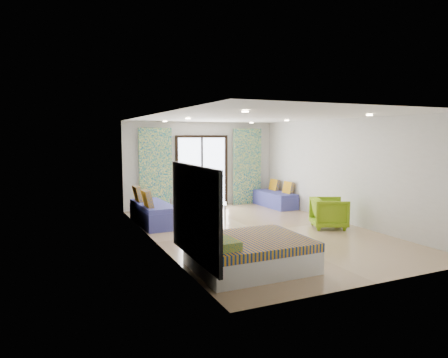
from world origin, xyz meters
name	(u,v)px	position (x,y,z in m)	size (l,w,h in m)	color
floor	(258,231)	(0.00, 0.00, 0.00)	(5.00, 7.50, 0.01)	#9D7E5D
ceiling	(259,117)	(0.00, 0.00, 2.70)	(5.00, 7.50, 0.01)	silver
wall_back	(202,164)	(0.00, 3.75, 1.35)	(5.00, 0.01, 2.70)	silver
wall_front	(381,197)	(0.00, -3.75, 1.35)	(5.00, 0.01, 2.70)	silver
wall_left	(154,179)	(-2.50, 0.00, 1.35)	(0.01, 7.50, 2.70)	silver
wall_right	(343,171)	(2.50, 0.00, 1.35)	(0.01, 7.50, 2.70)	silver
balcony_door	(202,167)	(0.00, 3.72, 1.26)	(1.76, 0.08, 2.28)	black
balcony_rail	(202,177)	(0.00, 3.73, 0.95)	(1.52, 0.03, 0.04)	#595451
curtain_left	(156,170)	(-1.55, 3.57, 1.25)	(1.00, 0.10, 2.50)	silver
curtain_right	(247,166)	(1.55, 3.57, 1.25)	(1.00, 0.10, 2.50)	silver
downlight_a	(245,112)	(-1.40, -2.00, 2.67)	(0.12, 0.12, 0.02)	#FFE0B2
downlight_b	(369,115)	(1.40, -2.00, 2.67)	(0.12, 0.12, 0.02)	#FFE0B2
downlight_c	(188,119)	(-1.40, 1.00, 2.67)	(0.12, 0.12, 0.02)	#FFE0B2
downlight_d	(287,120)	(1.40, 1.00, 2.67)	(0.12, 0.12, 0.02)	#FFE0B2
downlight_e	(165,121)	(-1.40, 3.00, 2.67)	(0.12, 0.12, 0.02)	#FFE0B2
downlight_f	(252,123)	(1.40, 3.00, 2.67)	(0.12, 0.12, 0.02)	#FFE0B2
headboard	(194,213)	(-2.46, -2.32, 1.05)	(0.06, 2.10, 1.50)	black
switch_plate	(171,201)	(-2.47, -1.07, 1.05)	(0.02, 0.10, 0.10)	silver
bed	(249,253)	(-1.48, -2.32, 0.28)	(1.91, 1.56, 0.66)	silver
daybed_left	(153,213)	(-2.12, 1.75, 0.30)	(0.82, 1.98, 0.97)	#3C4091
daybed_right	(275,198)	(2.12, 2.69, 0.26)	(0.71, 1.72, 0.84)	#3C4091
coffee_table	(215,205)	(-0.36, 1.79, 0.37)	(0.82, 0.82, 0.72)	silver
vase	(217,200)	(-0.30, 1.82, 0.49)	(0.16, 0.16, 0.16)	white
armchair	(329,211)	(1.74, -0.43, 0.41)	(0.80, 0.75, 0.82)	#7CA715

